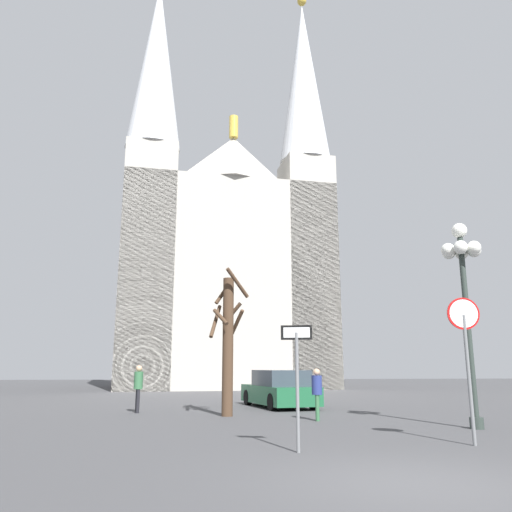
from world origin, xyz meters
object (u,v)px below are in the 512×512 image
cathedral (224,260)px  pedestrian_standing (138,384)px  street_lamp (463,275)px  bare_tree (228,340)px  pedestrian_walking (317,389)px  one_way_arrow_sign (297,370)px  parked_car_near_green (279,390)px  stop_sign (466,342)px

cathedral → pedestrian_standing: (-3.97, -21.40, -9.24)m
street_lamp → bare_tree: bearing=146.6°
pedestrian_walking → pedestrian_standing: (-5.81, 3.33, 0.07)m
one_way_arrow_sign → pedestrian_standing: one_way_arrow_sign is taller
one_way_arrow_sign → street_lamp: street_lamp is taller
cathedral → pedestrian_standing: 23.64m
street_lamp → pedestrian_walking: bearing=146.5°
bare_tree → pedestrian_standing: bearing=153.4°
one_way_arrow_sign → parked_car_near_green: 11.06m
cathedral → one_way_arrow_sign: 31.58m
pedestrian_walking → street_lamp: bearing=-33.5°
pedestrian_walking → one_way_arrow_sign: bearing=-106.7°
cathedral → parked_car_near_green: 21.70m
bare_tree → pedestrian_standing: (-3.13, 1.57, -1.52)m
cathedral → parked_car_near_green: bearing=-85.6°
street_lamp → parked_car_near_green: bearing=117.7°
pedestrian_standing → parked_car_near_green: bearing=19.8°
parked_car_near_green → pedestrian_walking: (0.35, -5.30, 0.24)m
bare_tree → pedestrian_walking: (2.68, -1.76, -1.59)m
one_way_arrow_sign → street_lamp: 6.81m
stop_sign → one_way_arrow_sign: (-3.84, -0.45, -0.58)m
cathedral → parked_car_near_green: size_ratio=7.05×
one_way_arrow_sign → pedestrian_standing: (-4.11, 8.97, -0.55)m
one_way_arrow_sign → bare_tree: 7.53m
stop_sign → pedestrian_walking: (-2.14, 5.19, -1.21)m
one_way_arrow_sign → bare_tree: size_ratio=0.49×
one_way_arrow_sign → pedestrian_standing: bearing=114.6°
street_lamp → parked_car_near_green: 9.43m
street_lamp → parked_car_near_green: size_ratio=1.18×
cathedral → bare_tree: (-0.84, -22.96, -7.72)m
stop_sign → bare_tree: (-4.82, 6.95, 0.39)m
bare_tree → parked_car_near_green: 4.62m
stop_sign → street_lamp: size_ratio=0.55×
bare_tree → parked_car_near_green: bearing=56.6°
cathedral → street_lamp: cathedral is taller
bare_tree → pedestrian_standing: size_ratio=2.96×
street_lamp → pedestrian_standing: (-9.55, 5.80, -3.14)m
street_lamp → parked_car_near_green: street_lamp is taller
cathedral → pedestrian_walking: size_ratio=21.68×
pedestrian_walking → parked_car_near_green: bearing=93.8°
bare_tree → pedestrian_standing: 3.82m
parked_car_near_green → pedestrian_standing: 5.82m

